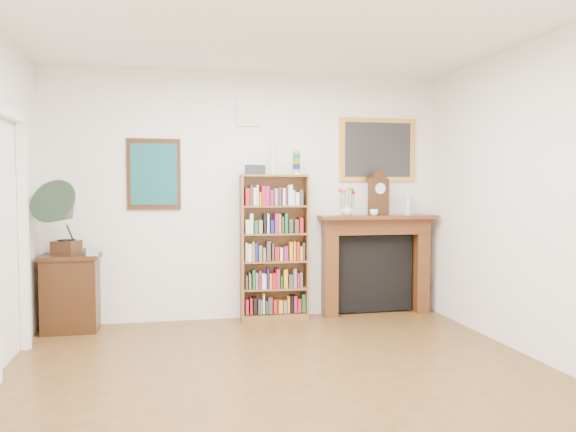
{
  "coord_description": "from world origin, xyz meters",
  "views": [
    {
      "loc": [
        -0.86,
        -3.88,
        1.52
      ],
      "look_at": [
        0.28,
        1.6,
        1.22
      ],
      "focal_mm": 35.0,
      "sensor_mm": 36.0,
      "label": 1
    }
  ],
  "objects_px": {
    "bookshelf": "(274,239)",
    "gramophone": "(63,213)",
    "flower_vase": "(347,210)",
    "bottle_left": "(408,205)",
    "cd_stack": "(91,252)",
    "side_cabinet": "(71,293)",
    "mantel_clock": "(378,195)",
    "bottle_right": "(412,206)",
    "fireplace": "(375,256)",
    "teacup": "(374,212)"
  },
  "relations": [
    {
      "from": "bookshelf",
      "to": "gramophone",
      "type": "distance_m",
      "value": 2.25
    },
    {
      "from": "flower_vase",
      "to": "bottle_left",
      "type": "relative_size",
      "value": 0.57
    },
    {
      "from": "cd_stack",
      "to": "side_cabinet",
      "type": "bearing_deg",
      "value": 150.69
    },
    {
      "from": "mantel_clock",
      "to": "bottle_right",
      "type": "relative_size",
      "value": 2.51
    },
    {
      "from": "bookshelf",
      "to": "flower_vase",
      "type": "xyz_separation_m",
      "value": [
        0.85,
        -0.02,
        0.33
      ]
    },
    {
      "from": "fireplace",
      "to": "flower_vase",
      "type": "bearing_deg",
      "value": -167.62
    },
    {
      "from": "bookshelf",
      "to": "bottle_right",
      "type": "relative_size",
      "value": 9.48
    },
    {
      "from": "flower_vase",
      "to": "bottle_left",
      "type": "distance_m",
      "value": 0.76
    },
    {
      "from": "gramophone",
      "to": "mantel_clock",
      "type": "relative_size",
      "value": 1.54
    },
    {
      "from": "teacup",
      "to": "bottle_right",
      "type": "bearing_deg",
      "value": 11.62
    },
    {
      "from": "bottle_left",
      "to": "bottle_right",
      "type": "distance_m",
      "value": 0.08
    },
    {
      "from": "flower_vase",
      "to": "bottle_left",
      "type": "bearing_deg",
      "value": 0.91
    },
    {
      "from": "fireplace",
      "to": "mantel_clock",
      "type": "height_order",
      "value": "mantel_clock"
    },
    {
      "from": "flower_vase",
      "to": "side_cabinet",
      "type": "bearing_deg",
      "value": -178.95
    },
    {
      "from": "bookshelf",
      "to": "bottle_left",
      "type": "relative_size",
      "value": 7.9
    },
    {
      "from": "mantel_clock",
      "to": "teacup",
      "type": "distance_m",
      "value": 0.23
    },
    {
      "from": "mantel_clock",
      "to": "bottle_left",
      "type": "xyz_separation_m",
      "value": [
        0.36,
        -0.02,
        -0.12
      ]
    },
    {
      "from": "gramophone",
      "to": "teacup",
      "type": "height_order",
      "value": "gramophone"
    },
    {
      "from": "fireplace",
      "to": "bottle_right",
      "type": "distance_m",
      "value": 0.73
    },
    {
      "from": "side_cabinet",
      "to": "flower_vase",
      "type": "xyz_separation_m",
      "value": [
        3.02,
        0.06,
        0.84
      ]
    },
    {
      "from": "fireplace",
      "to": "gramophone",
      "type": "distance_m",
      "value": 3.5
    },
    {
      "from": "mantel_clock",
      "to": "teacup",
      "type": "height_order",
      "value": "mantel_clock"
    },
    {
      "from": "gramophone",
      "to": "bottle_right",
      "type": "xyz_separation_m",
      "value": [
        3.89,
        0.22,
        0.03
      ]
    },
    {
      "from": "flower_vase",
      "to": "teacup",
      "type": "relative_size",
      "value": 1.45
    },
    {
      "from": "bookshelf",
      "to": "mantel_clock",
      "type": "bearing_deg",
      "value": 3.42
    },
    {
      "from": "gramophone",
      "to": "bottle_left",
      "type": "bearing_deg",
      "value": 22.95
    },
    {
      "from": "cd_stack",
      "to": "bottle_left",
      "type": "distance_m",
      "value": 3.6
    },
    {
      "from": "fireplace",
      "to": "teacup",
      "type": "bearing_deg",
      "value": -117.81
    },
    {
      "from": "side_cabinet",
      "to": "fireplace",
      "type": "xyz_separation_m",
      "value": [
        3.41,
        0.13,
        0.29
      ]
    },
    {
      "from": "bottle_left",
      "to": "flower_vase",
      "type": "bearing_deg",
      "value": -179.09
    },
    {
      "from": "bookshelf",
      "to": "fireplace",
      "type": "bearing_deg",
      "value": 5.36
    },
    {
      "from": "mantel_clock",
      "to": "flower_vase",
      "type": "bearing_deg",
      "value": 178.94
    },
    {
      "from": "bookshelf",
      "to": "bottle_right",
      "type": "height_order",
      "value": "bookshelf"
    },
    {
      "from": "mantel_clock",
      "to": "bottle_left",
      "type": "distance_m",
      "value": 0.38
    },
    {
      "from": "mantel_clock",
      "to": "bottle_left",
      "type": "height_order",
      "value": "mantel_clock"
    },
    {
      "from": "cd_stack",
      "to": "flower_vase",
      "type": "relative_size",
      "value": 0.87
    },
    {
      "from": "bookshelf",
      "to": "flower_vase",
      "type": "height_order",
      "value": "bookshelf"
    },
    {
      "from": "fireplace",
      "to": "cd_stack",
      "type": "relative_size",
      "value": 11.66
    },
    {
      "from": "gramophone",
      "to": "bottle_right",
      "type": "distance_m",
      "value": 3.9
    },
    {
      "from": "bookshelf",
      "to": "teacup",
      "type": "relative_size",
      "value": 19.98
    },
    {
      "from": "fireplace",
      "to": "mantel_clock",
      "type": "distance_m",
      "value": 0.73
    },
    {
      "from": "flower_vase",
      "to": "bottle_right",
      "type": "xyz_separation_m",
      "value": [
        0.83,
        0.06,
        0.03
      ]
    },
    {
      "from": "flower_vase",
      "to": "bottle_left",
      "type": "xyz_separation_m",
      "value": [
        0.76,
        0.01,
        0.05
      ]
    },
    {
      "from": "flower_vase",
      "to": "teacup",
      "type": "xyz_separation_m",
      "value": [
        0.32,
        -0.05,
        -0.03
      ]
    },
    {
      "from": "gramophone",
      "to": "flower_vase",
      "type": "bearing_deg",
      "value": 23.37
    },
    {
      "from": "bottle_right",
      "to": "teacup",
      "type": "bearing_deg",
      "value": -168.38
    },
    {
      "from": "fireplace",
      "to": "side_cabinet",
      "type": "bearing_deg",
      "value": -176.7
    },
    {
      "from": "mantel_clock",
      "to": "flower_vase",
      "type": "xyz_separation_m",
      "value": [
        -0.4,
        -0.04,
        -0.17
      ]
    },
    {
      "from": "bottle_right",
      "to": "flower_vase",
      "type": "bearing_deg",
      "value": -175.84
    },
    {
      "from": "teacup",
      "to": "bottle_left",
      "type": "bearing_deg",
      "value": 7.31
    }
  ]
}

